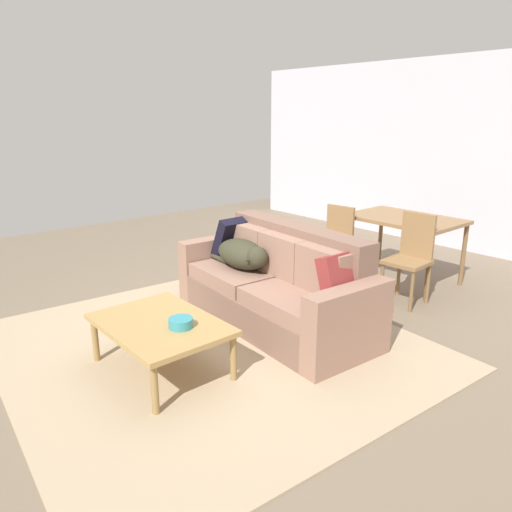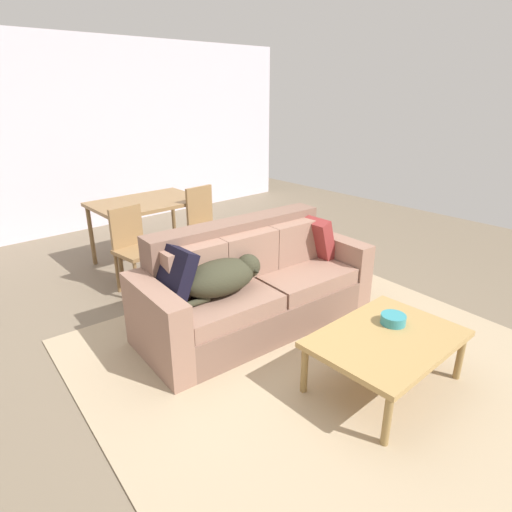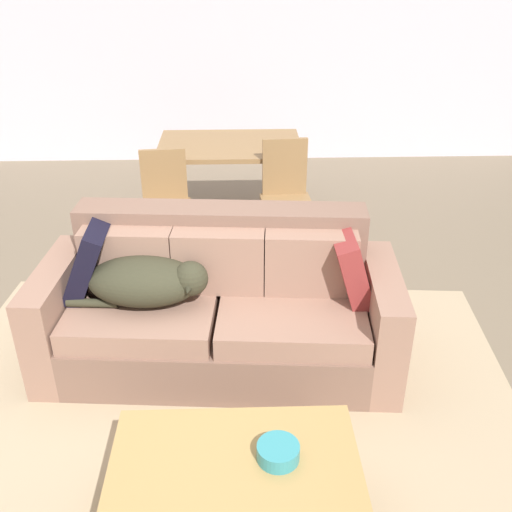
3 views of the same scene
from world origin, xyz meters
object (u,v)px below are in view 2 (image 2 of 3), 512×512
throw_pillow_by_right_arm (313,238)px  coffee_table (387,342)px  dog_on_left_cushion (222,276)px  dining_chair_near_right (206,223)px  throw_pillow_by_left_arm (170,275)px  dining_chair_near_left (134,245)px  bowl_on_coffee_table (393,319)px  couch (253,287)px  dining_table (147,207)px

throw_pillow_by_right_arm → coffee_table: bearing=-118.0°
dog_on_left_cushion → coffee_table: size_ratio=0.78×
dog_on_left_cushion → dining_chair_near_right: size_ratio=0.87×
throw_pillow_by_left_arm → dining_chair_near_left: throw_pillow_by_left_arm is taller
throw_pillow_by_left_arm → bowl_on_coffee_table: size_ratio=2.52×
bowl_on_coffee_table → dining_chair_near_left: size_ratio=0.20×
dog_on_left_cushion → throw_pillow_by_left_arm: bearing=158.3°
bowl_on_coffee_table → dining_chair_near_right: dining_chair_near_right is taller
coffee_table → dog_on_left_cushion: bearing=111.9°
dog_on_left_cushion → coffee_table: dog_on_left_cushion is taller
throw_pillow_by_left_arm → dining_chair_near_right: size_ratio=0.48×
couch → dining_table: (0.06, 1.96, 0.33)m
throw_pillow_by_right_arm → bowl_on_coffee_table: (-0.50, -1.21, -0.20)m
couch → throw_pillow_by_right_arm: couch is taller
couch → bowl_on_coffee_table: 1.25m
bowl_on_coffee_table → dog_on_left_cushion: bearing=120.3°
throw_pillow_by_left_arm → dining_table: bearing=66.1°
throw_pillow_by_right_arm → dining_chair_near_left: bearing=132.2°
throw_pillow_by_left_arm → coffee_table: throw_pillow_by_left_arm is taller
bowl_on_coffee_table → dining_chair_near_right: 2.65m
couch → dining_chair_near_left: bearing=113.0°
couch → throw_pillow_by_right_arm: 0.82m
dining_chair_near_left → dining_chair_near_right: size_ratio=0.95×
couch → coffee_table: size_ratio=2.06×
throw_pillow_by_left_arm → dining_chair_near_right: 1.84m
throw_pillow_by_right_arm → bowl_on_coffee_table: throw_pillow_by_right_arm is taller
dining_table → bowl_on_coffee_table: bearing=-86.2°
couch → coffee_table: 1.29m
throw_pillow_by_left_arm → coffee_table: (0.86, -1.39, -0.30)m
coffee_table → throw_pillow_by_right_arm: bearing=62.0°
throw_pillow_by_right_arm → coffee_table: size_ratio=0.39×
dog_on_left_cushion → throw_pillow_by_left_arm: (-0.37, 0.18, 0.06)m
throw_pillow_by_right_arm → coffee_table: 1.47m
dog_on_left_cushion → coffee_table: bearing=-63.8°
bowl_on_coffee_table → throw_pillow_by_left_arm: bearing=128.1°
bowl_on_coffee_table → dining_chair_near_right: (0.24, 2.64, 0.07)m
dining_chair_near_right → couch: bearing=-113.1°
couch → throw_pillow_by_left_arm: size_ratio=4.77×
dining_chair_near_left → dining_chair_near_right: 0.96m
dining_chair_near_left → couch: bearing=-78.1°
coffee_table → dining_chair_near_left: dining_chair_near_left is taller
couch → throw_pillow_by_left_arm: couch is taller
coffee_table → dining_chair_near_left: 2.68m
dog_on_left_cushion → dining_chair_near_right: dining_chair_near_right is taller
throw_pillow_by_right_arm → dining_table: 2.10m
dining_table → throw_pillow_by_left_arm: bearing=-113.9°
throw_pillow_by_left_arm → dining_table: (0.82, 1.86, 0.02)m
coffee_table → couch: bearing=94.1°
throw_pillow_by_left_arm → dining_chair_near_right: (1.27, 1.31, -0.15)m
dog_on_left_cushion → throw_pillow_by_right_arm: (1.17, 0.06, 0.04)m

